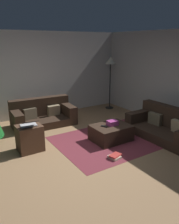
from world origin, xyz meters
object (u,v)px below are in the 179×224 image
couch_right (165,127)px  laptop (29,124)px  couch_left (43,115)px  book_stack (115,157)px  ottoman (111,133)px  tv_remote (104,126)px  corner_lamp (111,65)px  gift_box (112,123)px  side_table (30,138)px

couch_right → laptop: (-3.07, 1.03, 0.35)m
couch_left → book_stack: 2.75m
ottoman → laptop: bearing=165.8°
tv_remote → laptop: 1.71m
corner_lamp → ottoman: bearing=-126.5°
couch_right → gift_box: size_ratio=7.37×
tv_remote → side_table: (-1.63, 0.49, -0.10)m
ottoman → laptop: size_ratio=2.23×
laptop → side_table: bearing=83.4°
couch_left → corner_lamp: corner_lamp is taller
gift_box → couch_right: bearing=-25.6°
couch_right → ottoman: 1.37m
ottoman → tv_remote: tv_remote is taller
tv_remote → couch_right: bearing=-48.7°
couch_right → gift_box: 1.35m
laptop → book_stack: laptop is taller
couch_right → laptop: same height
gift_box → laptop: (-1.86, 0.45, 0.20)m
laptop → book_stack: 1.91m
couch_right → tv_remote: (-1.43, 0.60, 0.11)m
tv_remote → corner_lamp: bearing=24.2°
tv_remote → side_table: bearing=137.3°
tv_remote → book_stack: tv_remote is taller
couch_right → couch_left: bearing=40.7°
ottoman → laptop: (-1.82, 0.46, 0.44)m
ottoman → book_stack: (-0.48, -0.76, -0.15)m
laptop → book_stack: (1.34, -1.22, -0.59)m
couch_left → gift_box: (1.02, -1.93, 0.15)m
tv_remote → book_stack: bearing=-136.8°
side_table → corner_lamp: (3.47, 1.72, 1.26)m
couch_left → side_table: size_ratio=3.09×
side_table → couch_right: bearing=-19.5°
ottoman → tv_remote: bearing=171.3°
couch_left → laptop: 1.73m
side_table → couch_left: bearing=59.6°
book_stack → corner_lamp: corner_lamp is taller
laptop → corner_lamp: (3.47, 1.77, 0.92)m
book_stack → corner_lamp: (2.13, 2.99, 1.50)m
side_table → gift_box: bearing=-15.3°
gift_box → tv_remote: (-0.22, 0.02, -0.05)m
tv_remote → side_table: side_table is taller
gift_box → couch_left: bearing=118.0°
gift_box → book_stack: 1.01m
ottoman → corner_lamp: bearing=53.5°
couch_right → book_stack: 1.76m
gift_box → laptop: bearing=166.4°
ottoman → corner_lamp: (1.65, 2.24, 1.36)m
tv_remote → laptop: laptop is taller
laptop → corner_lamp: bearing=27.0°
laptop → book_stack: size_ratio=1.40×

